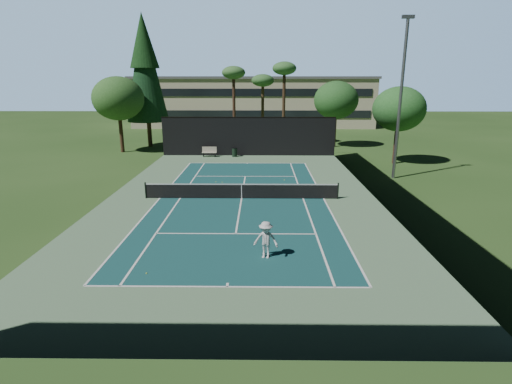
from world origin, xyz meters
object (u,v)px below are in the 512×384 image
tennis_ball_b (222,182)px  park_bench (209,151)px  tennis_net (242,191)px  tennis_ball_d (216,182)px  tennis_ball_a (146,273)px  tennis_ball_c (284,180)px  player (266,240)px  trash_bin (235,152)px

tennis_ball_b → park_bench: park_bench is taller
tennis_net → tennis_ball_d: (-2.21, 4.45, -0.52)m
tennis_ball_a → tennis_ball_b: bearing=83.7°
tennis_ball_c → tennis_ball_a: bearing=-112.2°
tennis_ball_b → tennis_ball_c: (4.84, 0.77, 0.00)m
park_bench → player: bearing=-77.2°
tennis_ball_a → tennis_ball_c: size_ratio=0.83×
tennis_ball_a → park_bench: bearing=91.5°
tennis_net → tennis_ball_d: tennis_net is taller
tennis_ball_d → tennis_net: bearing=-63.6°
tennis_ball_d → park_bench: park_bench is taller
park_bench → trash_bin: size_ratio=1.59×
tennis_ball_b → tennis_ball_d: size_ratio=0.99×
trash_bin → tennis_ball_a: bearing=-94.2°
player → tennis_ball_c: player is taller
tennis_ball_a → trash_bin: 26.22m
tennis_ball_d → trash_bin: trash_bin is taller
tennis_ball_b → tennis_ball_d: (-0.51, 0.13, 0.00)m
tennis_ball_d → park_bench: bearing=99.7°
park_bench → trash_bin: park_bench is taller
tennis_ball_a → park_bench: size_ratio=0.04×
player → trash_bin: bearing=108.5°
tennis_net → tennis_ball_a: bearing=-107.3°
tennis_ball_d → trash_bin: bearing=86.0°
tennis_ball_b → park_bench: bearing=102.1°
tennis_ball_b → trash_bin: size_ratio=0.07×
tennis_net → tennis_ball_b: (-1.70, 4.32, -0.52)m
tennis_ball_c → trash_bin: size_ratio=0.08×
tennis_ball_c → park_bench: bearing=125.2°
tennis_ball_c → tennis_ball_d: tennis_ball_c is taller
tennis_ball_b → trash_bin: 10.99m
tennis_ball_c → tennis_ball_d: 5.39m
tennis_net → trash_bin: size_ratio=13.65×
tennis_net → tennis_ball_c: (3.15, 5.09, -0.52)m
player → tennis_ball_d: 14.19m
tennis_ball_b → tennis_ball_d: same height
tennis_ball_a → tennis_ball_d: tennis_ball_d is taller
tennis_net → player: 9.35m
tennis_net → trash_bin: 15.37m
tennis_ball_a → tennis_ball_c: (6.52, 15.94, 0.01)m
tennis_ball_b → park_bench: size_ratio=0.04×
tennis_ball_d → trash_bin: size_ratio=0.07×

